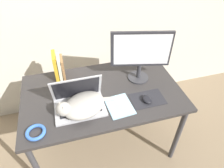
# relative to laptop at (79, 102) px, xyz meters

# --- Properties ---
(desk) EXTENTS (1.30, 0.78, 0.73)m
(desk) POSITION_rel_laptop_xyz_m (0.20, 0.11, -0.12)
(desk) COLOR #2D2B2B
(desk) RESTS_ON ground_plane
(laptop) EXTENTS (0.37, 0.25, 0.26)m
(laptop) POSITION_rel_laptop_xyz_m (0.00, 0.00, 0.00)
(laptop) COLOR #B7B7BC
(laptop) RESTS_ON desk
(cat) EXTENTS (0.45, 0.36, 0.14)m
(cat) POSITION_rel_laptop_xyz_m (0.01, -0.05, 0.01)
(cat) COLOR #B2ADA3
(cat) RESTS_ON desk
(external_monitor) EXTENTS (0.48, 0.18, 0.45)m
(external_monitor) POSITION_rel_laptop_xyz_m (0.56, 0.20, 0.21)
(external_monitor) COLOR #333338
(external_monitor) RESTS_ON desk
(mousepad) EXTENTS (0.27, 0.18, 0.00)m
(mousepad) POSITION_rel_laptop_xyz_m (0.53, -0.07, -0.05)
(mousepad) COLOR #232328
(mousepad) RESTS_ON desk
(computer_mouse) EXTENTS (0.07, 0.10, 0.03)m
(computer_mouse) POSITION_rel_laptop_xyz_m (0.52, -0.08, -0.03)
(computer_mouse) COLOR black
(computer_mouse) RESTS_ON mousepad
(book_row) EXTENTS (0.09, 0.16, 0.24)m
(book_row) POSITION_rel_laptop_xyz_m (-0.11, 0.40, 0.06)
(book_row) COLOR gold
(book_row) RESTS_ON desk
(cable_coil) EXTENTS (0.14, 0.14, 0.02)m
(cable_coil) POSITION_rel_laptop_xyz_m (-0.32, -0.17, -0.04)
(cable_coil) COLOR blue
(cable_coil) RESTS_ON desk
(notepad) EXTENTS (0.20, 0.24, 0.01)m
(notepad) POSITION_rel_laptop_xyz_m (0.29, -0.08, -0.05)
(notepad) COLOR #99C6E0
(notepad) RESTS_ON desk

